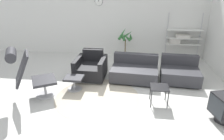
# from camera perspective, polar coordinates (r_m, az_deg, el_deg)

# --- Properties ---
(ground_plane) EXTENTS (12.00, 12.00, 0.00)m
(ground_plane) POSITION_cam_1_polar(r_m,az_deg,el_deg) (5.00, -2.06, -6.26)
(ground_plane) COLOR silver
(wall_back) EXTENTS (12.00, 0.09, 2.80)m
(wall_back) POSITION_cam_1_polar(r_m,az_deg,el_deg) (7.44, 1.42, 14.78)
(wall_back) COLOR silver
(wall_back) RESTS_ON ground_plane
(round_rug) EXTENTS (2.01, 2.01, 0.01)m
(round_rug) POSITION_cam_1_polar(r_m,az_deg,el_deg) (4.78, -4.18, -7.74)
(round_rug) COLOR #BCB29E
(round_rug) RESTS_ON ground_plane
(lounge_chair) EXTENTS (1.11, 0.98, 1.21)m
(lounge_chair) POSITION_cam_1_polar(r_m,az_deg,el_deg) (4.81, -23.31, 0.25)
(lounge_chair) COLOR #BCBCC1
(lounge_chair) RESTS_ON ground_plane
(ottoman) EXTENTS (0.45, 0.38, 0.35)m
(ottoman) POSITION_cam_1_polar(r_m,az_deg,el_deg) (5.09, -10.79, -2.95)
(ottoman) COLOR #BCBCC1
(ottoman) RESTS_ON ground_plane
(armchair_red) EXTENTS (0.84, 0.92, 0.76)m
(armchair_red) POSITION_cam_1_polar(r_m,az_deg,el_deg) (5.69, -6.02, 0.46)
(armchair_red) COLOR silver
(armchair_red) RESTS_ON ground_plane
(couch_low) EXTENTS (1.32, 1.00, 0.66)m
(couch_low) POSITION_cam_1_polar(r_m,az_deg,el_deg) (5.61, 6.44, -0.32)
(couch_low) COLOR black
(couch_low) RESTS_ON ground_plane
(couch_second) EXTENTS (1.07, 0.98, 0.66)m
(couch_second) POSITION_cam_1_polar(r_m,az_deg,el_deg) (5.78, 18.73, -0.74)
(couch_second) COLOR black
(couch_second) RESTS_ON ground_plane
(side_table) EXTENTS (0.39, 0.39, 0.42)m
(side_table) POSITION_cam_1_polar(r_m,az_deg,el_deg) (4.47, 13.40, -5.25)
(side_table) COLOR black
(side_table) RESTS_ON ground_plane
(potted_plant) EXTENTS (0.54, 0.50, 1.13)m
(potted_plant) POSITION_cam_1_polar(r_m,az_deg,el_deg) (7.06, 3.84, 6.24)
(potted_plant) COLOR silver
(potted_plant) RESTS_ON ground_plane
(shelf_unit) EXTENTS (1.19, 0.28, 1.61)m
(shelf_unit) POSITION_cam_1_polar(r_m,az_deg,el_deg) (7.47, 19.04, 8.63)
(shelf_unit) COLOR #BCBCC1
(shelf_unit) RESTS_ON ground_plane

